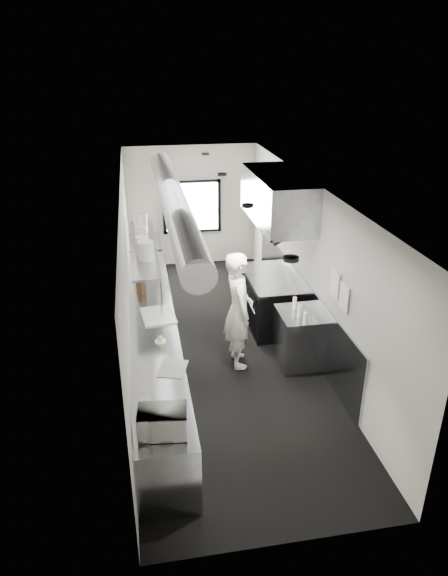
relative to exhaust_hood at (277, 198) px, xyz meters
name	(u,v)px	position (x,y,z in m)	size (l,w,h in m)	color
floor	(221,346)	(-1.10, -0.70, -2.39)	(3.00, 8.00, 0.01)	black
ceiling	(220,187)	(-1.10, -0.70, 0.41)	(3.00, 8.00, 0.01)	white
wall_back	(192,207)	(-1.10, 3.30, -0.99)	(3.00, 0.02, 2.80)	#B9B5B0
wall_front	(294,437)	(-1.10, -4.70, -0.99)	(3.00, 0.02, 2.80)	#B9B5B0
wall_left	(127,278)	(-2.60, -0.70, -0.99)	(0.02, 8.00, 2.80)	#B9B5B0
wall_right	(309,266)	(0.40, -0.70, -0.99)	(0.02, 8.00, 2.80)	#B9B5B0
wall_cladding	(299,304)	(0.38, -0.40, -1.84)	(0.03, 5.50, 1.10)	gray
hvac_duct	(173,198)	(-1.80, -0.30, 0.16)	(0.40, 0.40, 6.40)	gray
service_window	(192,207)	(-1.10, 3.26, -0.99)	(1.36, 0.05, 1.25)	white
exhaust_hood	(277,198)	(0.00, 0.00, 0.00)	(0.81, 2.20, 0.88)	gray
prep_counter	(154,345)	(-2.25, -1.20, -1.94)	(0.70, 6.00, 0.90)	gray
pass_shelf	(144,248)	(-2.29, 0.30, -0.86)	(0.45, 3.00, 0.68)	gray
range	(270,300)	(-0.06, 0.00, -1.92)	(0.88, 1.60, 0.94)	black
bottle_station	(298,338)	(0.05, -1.40, -1.94)	(0.65, 0.80, 0.90)	gray
far_work_table	(146,260)	(-2.25, 2.50, -1.94)	(0.70, 1.20, 0.90)	gray
notice_sheet_a	(335,284)	(0.37, -1.90, -0.79)	(0.02, 0.28, 0.38)	white
notice_sheet_b	(344,298)	(0.37, -2.25, -0.84)	(0.02, 0.28, 0.38)	white
line_cook	(238,310)	(-0.91, -1.24, -1.43)	(0.70, 0.46, 1.92)	white
microwave	(162,422)	(-2.26, -3.83, -1.34)	(0.49, 0.37, 0.29)	white
deli_tub_a	(146,403)	(-2.43, -3.35, -1.44)	(0.15, 0.15, 0.10)	#A7B1A3
deli_tub_b	(146,402)	(-2.43, -3.32, -1.44)	(0.14, 0.14, 0.10)	#A7B1A3
newspaper	(173,369)	(-2.06, -2.62, -1.49)	(0.34, 0.42, 0.01)	white
small_plate	(160,341)	(-2.17, -1.89, -1.48)	(0.16, 0.16, 0.01)	white
pastry	(160,338)	(-2.17, -1.89, -1.44)	(0.08, 0.08, 0.08)	#DDCA74
cutting_board	(158,315)	(-2.16, -1.10, -1.48)	(0.49, 0.65, 0.02)	silver
knife_block	(141,286)	(-2.39, -0.17, -1.38)	(0.09, 0.20, 0.21)	brown
plate_stack_a	(146,250)	(-2.27, -0.35, -0.67)	(0.26, 0.26, 0.31)	white
plate_stack_b	(142,245)	(-2.32, -0.09, -0.67)	(0.23, 0.23, 0.30)	white
plate_stack_c	(141,235)	(-2.32, 0.45, -0.66)	(0.22, 0.22, 0.32)	white
plate_stack_d	(141,223)	(-2.31, 1.05, -0.63)	(0.25, 0.25, 0.38)	white
squeeze_bottle_a	(306,318)	(0.02, -1.75, -1.39)	(0.07, 0.07, 0.20)	silver
squeeze_bottle_b	(299,312)	(-0.01, -1.52, -1.40)	(0.06, 0.06, 0.17)	silver
squeeze_bottle_c	(300,309)	(0.04, -1.43, -1.40)	(0.06, 0.06, 0.17)	silver
squeeze_bottle_d	(295,303)	(0.01, -1.22, -1.39)	(0.06, 0.06, 0.19)	silver
squeeze_bottle_e	(294,302)	(0.03, -1.15, -1.41)	(0.05, 0.05, 0.16)	silver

